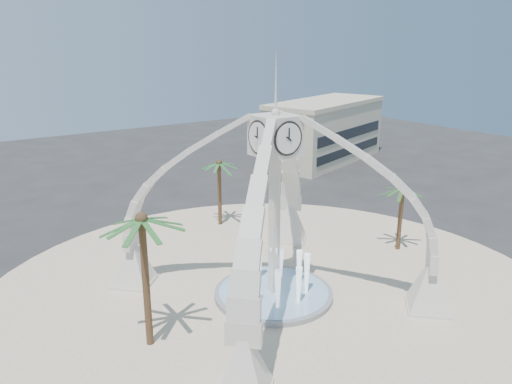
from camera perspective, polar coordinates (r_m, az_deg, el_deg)
ground at (r=34.55m, az=2.01°, el=-11.84°), size 140.00×140.00×0.00m
plaza at (r=34.53m, az=2.01°, el=-11.80°), size 40.00×40.00×0.06m
clock_tower at (r=31.94m, az=2.13°, el=-1.58°), size 17.94×17.94×16.30m
fountain at (r=34.41m, az=2.01°, el=-11.42°), size 8.00×8.00×3.62m
building_ne at (r=72.12m, az=7.90°, el=6.95°), size 21.87×14.17×8.60m
palm_east at (r=41.56m, az=16.43°, el=0.35°), size 4.24×4.24×6.04m
palm_west at (r=27.03m, az=-12.95°, el=-3.28°), size 4.71×4.71×8.44m
palm_north at (r=45.47m, az=-4.26°, el=3.25°), size 4.41×4.41×6.71m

